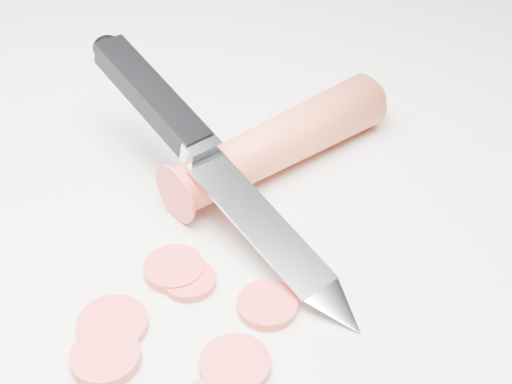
{
  "coord_description": "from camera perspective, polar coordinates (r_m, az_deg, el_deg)",
  "views": [
    {
      "loc": [
        0.02,
        -0.31,
        0.3
      ],
      "look_at": [
        0.05,
        0.04,
        0.02
      ],
      "focal_mm": 50.0,
      "sensor_mm": 36.0,
      "label": 1
    }
  ],
  "objects": [
    {
      "name": "ground",
      "position": [
        0.43,
        -5.68,
        -5.61
      ],
      "size": [
        2.4,
        2.4,
        0.0
      ],
      "primitive_type": "plane",
      "color": "silver",
      "rests_on": "ground"
    },
    {
      "name": "carrot",
      "position": [
        0.49,
        1.88,
        3.97
      ],
      "size": [
        0.16,
        0.13,
        0.04
      ],
      "primitive_type": "cylinder",
      "rotation": [
        1.57,
        0.0,
        -0.95
      ],
      "color": "#DF5532",
      "rests_on": "ground"
    },
    {
      "name": "carrot_slice_0",
      "position": [
        0.42,
        -5.34,
        -7.06
      ],
      "size": [
        0.03,
        0.03,
        0.01
      ],
      "primitive_type": "cylinder",
      "color": "#EC3638",
      "rests_on": "ground"
    },
    {
      "name": "carrot_slice_1",
      "position": [
        0.39,
        -11.93,
        -12.81
      ],
      "size": [
        0.04,
        0.04,
        0.01
      ],
      "primitive_type": "cylinder",
      "color": "#EC3638",
      "rests_on": "ground"
    },
    {
      "name": "carrot_slice_2",
      "position": [
        0.38,
        -1.69,
        -13.63
      ],
      "size": [
        0.04,
        0.04,
        0.01
      ],
      "primitive_type": "cylinder",
      "color": "#EC3638",
      "rests_on": "ground"
    },
    {
      "name": "carrot_slice_4",
      "position": [
        0.4,
        0.91,
        -9.03
      ],
      "size": [
        0.03,
        0.03,
        0.01
      ],
      "primitive_type": "cylinder",
      "color": "#EC3638",
      "rests_on": "ground"
    },
    {
      "name": "carrot_slice_5",
      "position": [
        0.4,
        -11.4,
        -10.31
      ],
      "size": [
        0.04,
        0.04,
        0.01
      ],
      "primitive_type": "cylinder",
      "color": "#EC3638",
      "rests_on": "ground"
    },
    {
      "name": "carrot_slice_7",
      "position": [
        0.43,
        -6.57,
        -6.12
      ],
      "size": [
        0.04,
        0.04,
        0.01
      ],
      "primitive_type": "cylinder",
      "color": "#EC3638",
      "rests_on": "ground"
    },
    {
      "name": "kitchen_knife",
      "position": [
        0.44,
        -3.24,
        2.38
      ],
      "size": [
        0.18,
        0.23,
        0.08
      ],
      "primitive_type": null,
      "color": "silver",
      "rests_on": "ground"
    }
  ]
}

